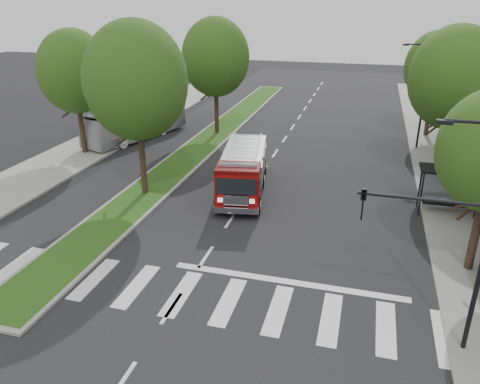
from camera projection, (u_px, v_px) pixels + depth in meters
The scene contains 14 objects.
ground at pixel (206, 257), 21.66m from camera, with size 140.00×140.00×0.00m, color black.
sidewalk_right at pixel (463, 201), 27.43m from camera, with size 5.00×80.00×0.15m, color gray.
sidewalk_left at pixel (64, 160), 34.09m from camera, with size 5.00×80.00×0.15m, color gray.
median at pixel (210, 139), 39.10m from camera, with size 3.00×50.00×0.15m.
bus_shelter at pixel (450, 178), 25.34m from camera, with size 3.20×1.60×2.61m.
tree_right_mid at pixel (455, 78), 28.74m from camera, with size 5.60×5.60×9.72m.
tree_right_far at pixel (436, 67), 37.87m from camera, with size 5.00×5.00×8.73m.
tree_median_near at pixel (136, 81), 25.83m from camera, with size 5.80×5.80×10.16m.
tree_median_far at pixel (216, 57), 38.38m from camera, with size 5.60×5.60×9.72m.
tree_left_mid at pixel (74, 72), 33.38m from camera, with size 5.20×5.20×9.16m.
streetlight_right_near at pixel (459, 225), 14.37m from camera, with size 4.08×0.22×8.00m.
streetlight_right_far at pixel (422, 92), 35.13m from camera, with size 2.11×0.20×8.00m.
fire_engine at pixel (243, 171), 28.41m from camera, with size 3.77×8.48×2.84m.
city_bus at pixel (137, 122), 39.02m from camera, with size 2.37×10.15×2.83m, color #B6B6BA.
Camera 1 is at (6.56, -17.68, 11.19)m, focal length 35.00 mm.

